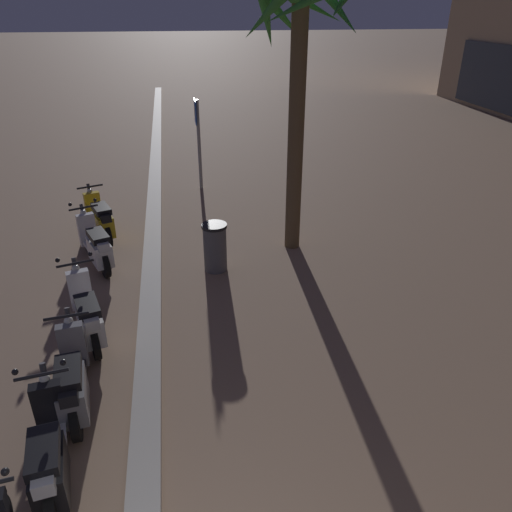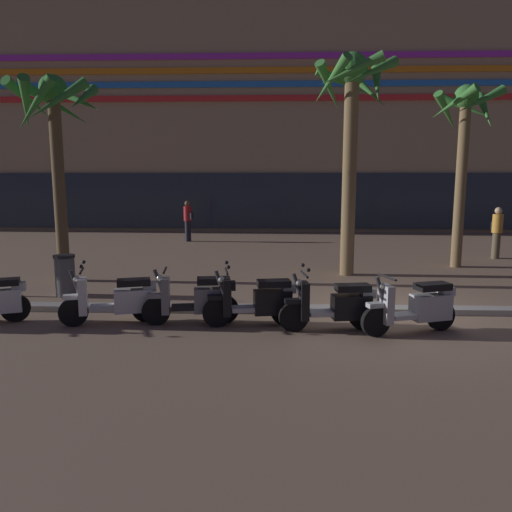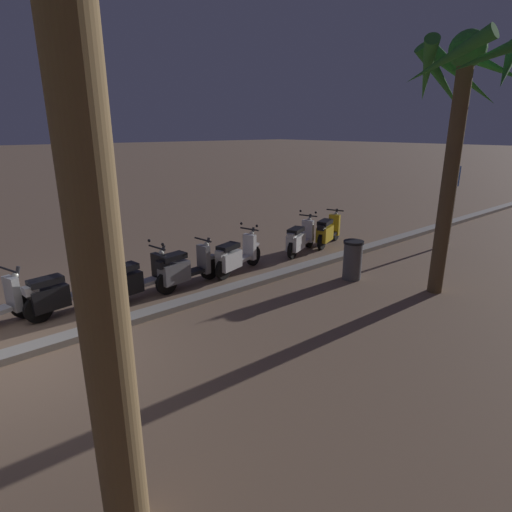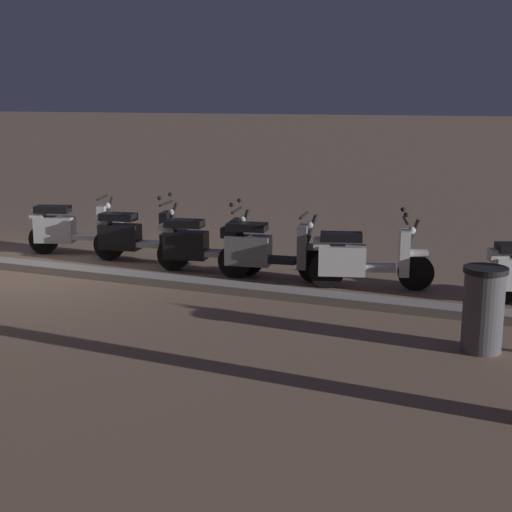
% 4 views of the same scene
% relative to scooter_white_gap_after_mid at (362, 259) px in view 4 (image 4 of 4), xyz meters
% --- Properties ---
extents(ground_plane, '(200.00, 200.00, 0.00)m').
position_rel_scooter_white_gap_after_mid_xyz_m(ground_plane, '(5.15, 1.01, -0.45)').
color(ground_plane, '#93755B').
extents(curb_strip, '(60.00, 0.36, 0.12)m').
position_rel_scooter_white_gap_after_mid_xyz_m(curb_strip, '(5.15, 0.89, -0.39)').
color(curb_strip, '#ADA89E').
rests_on(curb_strip, ground).
extents(scooter_white_gap_after_mid, '(1.76, 0.77, 1.17)m').
position_rel_scooter_white_gap_after_mid_xyz_m(scooter_white_gap_after_mid, '(0.00, 0.00, 0.00)').
color(scooter_white_gap_after_mid, black).
rests_on(scooter_white_gap_after_mid, ground).
extents(scooter_grey_mid_rear, '(1.77, 0.60, 1.04)m').
position_rel_scooter_white_gap_after_mid_xyz_m(scooter_grey_mid_rear, '(1.50, 0.03, 0.01)').
color(scooter_grey_mid_rear, black).
rests_on(scooter_grey_mid_rear, ground).
extents(scooter_black_mid_centre, '(1.75, 0.63, 1.17)m').
position_rel_scooter_white_gap_after_mid_xyz_m(scooter_black_mid_centre, '(2.60, -0.04, 0.00)').
color(scooter_black_mid_centre, black).
rests_on(scooter_black_mid_centre, ground).
extents(scooter_black_second_in_line, '(1.77, 0.60, 1.17)m').
position_rel_scooter_white_gap_after_mid_xyz_m(scooter_black_second_in_line, '(3.99, -0.28, -0.00)').
color(scooter_black_second_in_line, black).
rests_on(scooter_black_second_in_line, ground).
extents(scooter_silver_tail_end, '(1.75, 0.79, 1.04)m').
position_rel_scooter_white_gap_after_mid_xyz_m(scooter_silver_tail_end, '(5.37, -0.37, 0.01)').
color(scooter_silver_tail_end, black).
rests_on(scooter_silver_tail_end, ground).
extents(litter_bin, '(0.48, 0.48, 0.95)m').
position_rel_scooter_white_gap_after_mid_xyz_m(litter_bin, '(-1.90, 2.11, 0.04)').
color(litter_bin, '#56565B').
rests_on(litter_bin, ground).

